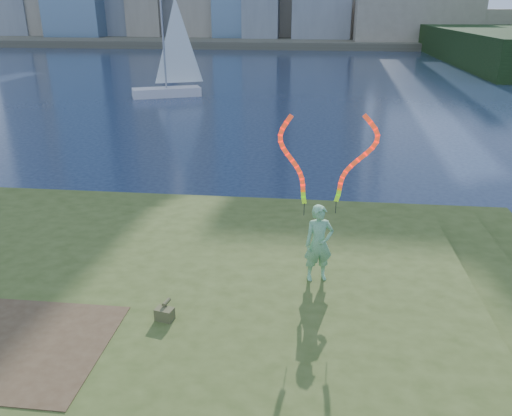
# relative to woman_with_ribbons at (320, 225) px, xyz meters

# --- Properties ---
(ground) EXTENTS (320.00, 320.00, 0.00)m
(ground) POSITION_rel_woman_with_ribbons_xyz_m (-3.39, -0.02, -2.19)
(ground) COLOR #18243C
(ground) RESTS_ON ground
(grassy_knoll) EXTENTS (20.00, 18.00, 0.80)m
(grassy_knoll) POSITION_rel_woman_with_ribbons_xyz_m (-3.39, -2.32, -1.85)
(grassy_knoll) COLOR #39491A
(grassy_knoll) RESTS_ON ground
(dirt_patch) EXTENTS (3.20, 3.00, 0.02)m
(dirt_patch) POSITION_rel_woman_with_ribbons_xyz_m (-5.59, -3.22, -1.38)
(dirt_patch) COLOR #47331E
(dirt_patch) RESTS_ON grassy_knoll
(far_shore) EXTENTS (320.00, 40.00, 1.20)m
(far_shore) POSITION_rel_woman_with_ribbons_xyz_m (-3.39, 94.98, -1.59)
(far_shore) COLOR #4C4738
(far_shore) RESTS_ON ground
(woman_with_ribbons) EXTENTS (2.07, 0.74, 4.22)m
(woman_with_ribbons) POSITION_rel_woman_with_ribbons_xyz_m (0.00, 0.00, 0.00)
(woman_with_ribbons) COLOR #157A26
(woman_with_ribbons) RESTS_ON grassy_knoll
(canvas_bag) EXTENTS (0.41, 0.46, 0.35)m
(canvas_bag) POSITION_rel_woman_with_ribbons_xyz_m (-3.12, -2.05, -1.25)
(canvas_bag) COLOR #4D4F29
(canvas_bag) RESTS_ON grassy_knoll
(sailboat) EXTENTS (5.62, 3.68, 8.65)m
(sailboat) POSITION_rel_woman_with_ribbons_xyz_m (-11.74, 29.30, -0.70)
(sailboat) COLOR silver
(sailboat) RESTS_ON ground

